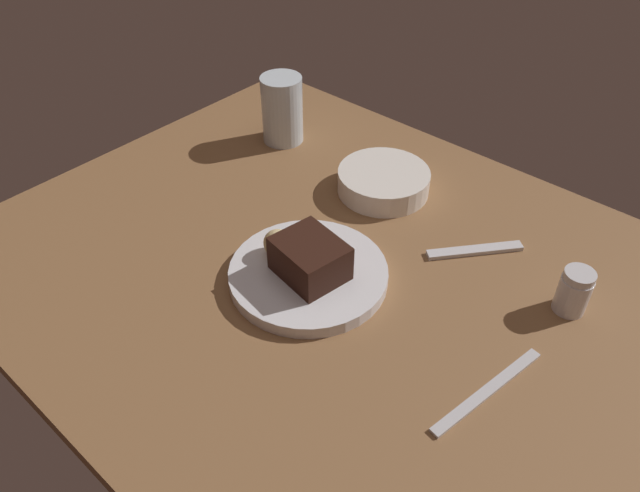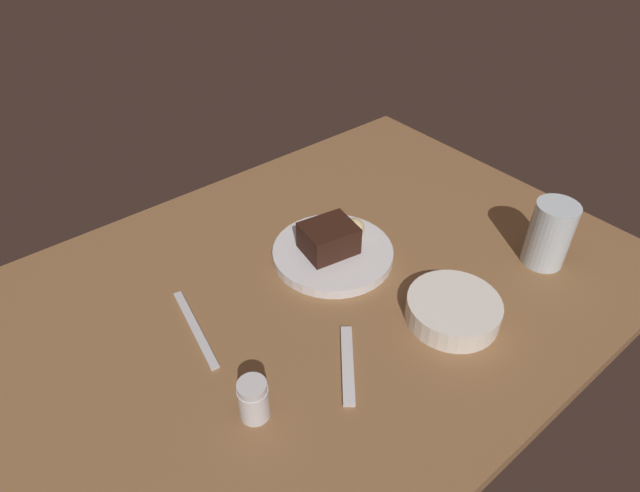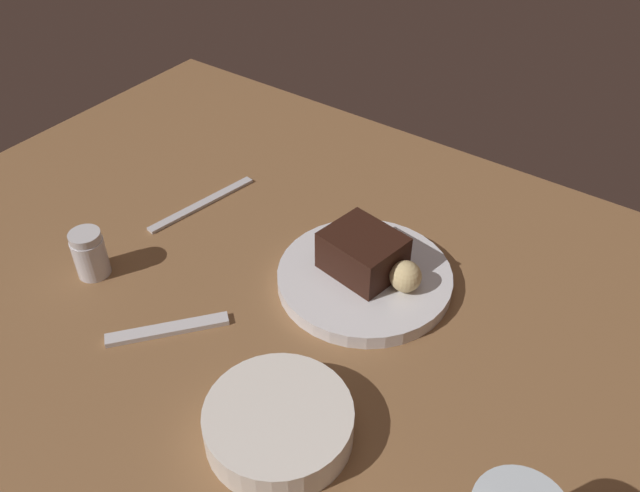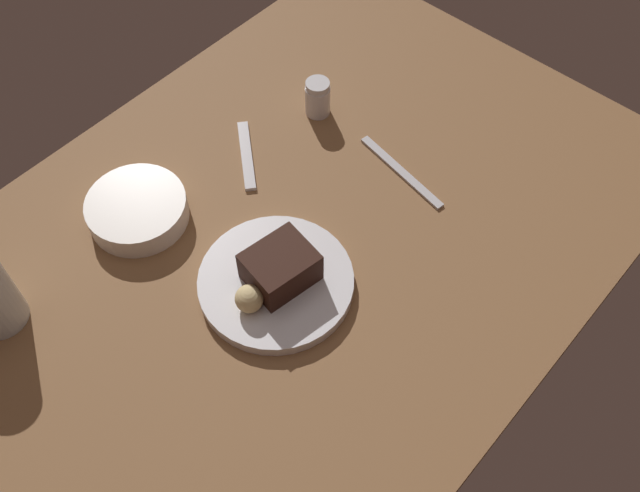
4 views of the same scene
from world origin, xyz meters
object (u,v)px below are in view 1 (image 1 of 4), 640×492
Objects in this scene: salt_shaker at (574,291)px; side_bowl at (383,181)px; water_glass at (282,109)px; butter_knife at (488,391)px; dessert_spoon at (475,250)px; dessert_plate at (308,274)px; chocolate_cake_slice at (310,258)px; bread_roll at (277,243)px.

salt_shaker reaches higher than side_bowl.
water_glass is 65.71cm from butter_knife.
dessert_spoon is (45.30, -4.62, -6.05)cm from water_glass.
dessert_plate is at bearing -78.04° from side_bowl.
dessert_plate is 1.22× the size of butter_knife.
side_bowl is at bearing 103.35° from chocolate_cake_slice.
chocolate_cake_slice is at bearing -146.67° from salt_shaker.
dessert_plate is 3.39× the size of salt_shaker.
bread_roll is at bearing -151.51° from salt_shaker.
chocolate_cake_slice reaches higher than butter_knife.
chocolate_cake_slice is 1.40× the size of salt_shaker.
salt_shaker is at bearing 6.26° from butter_knife.
water_glass is 0.85× the size of dessert_spoon.
bread_roll is 0.60× the size of salt_shaker.
side_bowl is (-5.28, 24.94, 1.01)cm from dessert_plate.
chocolate_cake_slice is at bearing 6.25° from dessert_spoon.
water_glass reaches higher than chocolate_cake_slice.
side_bowl is (0.43, 25.38, -2.02)cm from bread_roll.
water_glass is (-30.24, 25.96, 5.42)cm from dessert_plate.
dessert_plate is 3.86cm from chocolate_cake_slice.
bread_roll reaches higher than dessert_spoon.
side_bowl is 1.05× the size of dessert_spoon.
water_glass is at bearing 177.65° from side_bowl.
butter_knife is (14.62, -21.63, -0.10)cm from dessert_spoon.
water_glass is at bearing 139.58° from chocolate_cake_slice.
chocolate_cake_slice is 0.50× the size of butter_knife.
water_glass is (-24.53, 26.41, 2.40)cm from bread_roll.
chocolate_cake_slice is 0.64× the size of dessert_spoon.
dessert_plate reaches higher than butter_knife.
chocolate_cake_slice is at bearing -76.65° from side_bowl.
salt_shaker reaches higher than bread_roll.
water_glass is 25.37cm from side_bowl.
dessert_plate is 25.51cm from side_bowl.
chocolate_cake_slice reaches higher than dessert_spoon.
chocolate_cake_slice is 2.34× the size of bread_roll.
butter_knife is at bearing -0.56° from dessert_plate.
water_glass is (-30.97, 26.38, 1.66)cm from chocolate_cake_slice.
bread_roll is 0.26× the size of side_bowl.
dessert_spoon is (15.05, 21.34, -0.63)cm from dessert_plate.
salt_shaker is 0.43× the size of side_bowl.
bread_roll is 30.32cm from dessert_spoon.
butter_knife is at bearing 73.66° from dessert_spoon.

